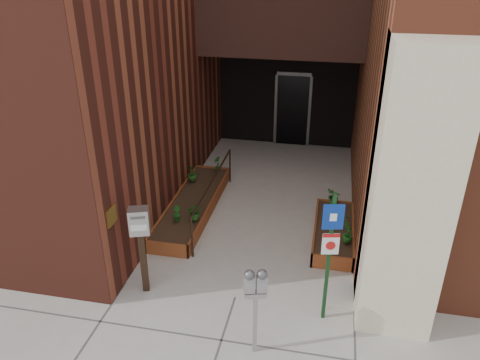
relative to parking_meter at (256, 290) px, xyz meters
The scene contains 14 objects.
ground 1.66m from the parking_meter, 115.91° to the left, with size 80.00×80.00×0.00m, color #9E9991.
planter_left 4.44m from the parking_meter, 118.75° to the left, with size 0.90×3.60×0.30m.
planter_right 3.60m from the parking_meter, 71.99° to the left, with size 0.80×2.20×0.30m.
handrail 4.08m from the parking_meter, 112.90° to the left, with size 0.04×3.34×0.90m.
parking_meter is the anchor object (origin of this frame).
sign_post 1.34m from the parking_meter, 42.87° to the left, with size 0.31×0.10×2.27m.
payment_dropbox 2.31m from the parking_meter, 154.80° to the left, with size 0.38×0.33×1.63m.
shrub_left_a 3.53m from the parking_meter, 120.88° to the left, with size 0.33×0.33×0.36m, color #205117.
shrub_left_b 3.64m from the parking_meter, 126.89° to the left, with size 0.18×0.18×0.32m, color #1A5D1A.
shrub_left_c 5.29m from the parking_meter, 116.68° to the left, with size 0.22×0.22×0.40m, color #1F4F16.
shrub_left_d 5.72m from the parking_meter, 109.48° to the left, with size 0.21×0.21×0.39m, color #164F18.
shrub_right_a 3.12m from the parking_meter, 64.35° to the left, with size 0.20×0.20×0.35m, color #1A5618.
shrub_right_b 3.63m from the parking_meter, 68.27° to the left, with size 0.15×0.15×0.29m, color #235317.
shrub_right_c 4.36m from the parking_meter, 76.31° to the left, with size 0.32×0.32×0.35m, color #25631C.
Camera 1 is at (1.34, -6.14, 5.37)m, focal length 35.00 mm.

